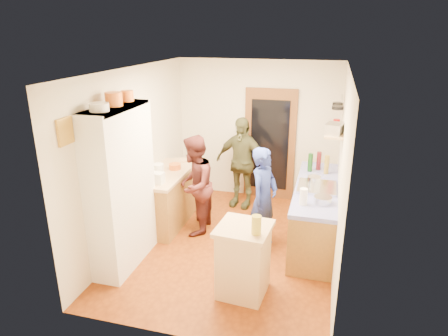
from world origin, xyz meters
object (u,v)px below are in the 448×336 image
at_px(person_left, 197,185).
at_px(person_back, 242,163).
at_px(right_counter_base, 315,215).
at_px(hutch_body, 121,188).
at_px(person_hob, 264,199).
at_px(island_base, 243,262).

distance_m(person_left, person_back, 1.22).
xyz_separation_m(right_counter_base, person_left, (-1.83, -0.19, 0.38)).
bearing_deg(hutch_body, person_left, 58.93).
relative_size(hutch_body, person_left, 1.38).
relative_size(person_hob, person_back, 0.92).
height_order(island_base, person_back, person_back).
distance_m(hutch_body, person_back, 2.53).
height_order(person_hob, person_left, person_left).
xyz_separation_m(person_hob, person_left, (-1.11, 0.22, 0.03)).
bearing_deg(hutch_body, island_base, -9.02).
xyz_separation_m(island_base, person_hob, (0.05, 1.17, 0.34)).
distance_m(island_base, person_back, 2.62).
bearing_deg(hutch_body, person_back, 63.21).
relative_size(person_hob, person_left, 0.96).
height_order(hutch_body, person_left, hutch_body).
bearing_deg(hutch_body, right_counter_base, 27.47).
bearing_deg(person_back, person_hob, -53.00).
distance_m(hutch_body, person_hob, 2.02).
height_order(hutch_body, island_base, hutch_body).
bearing_deg(person_hob, island_base, -163.23).
bearing_deg(hutch_body, person_hob, 26.61).
xyz_separation_m(hutch_body, person_left, (0.67, 1.11, -0.30)).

